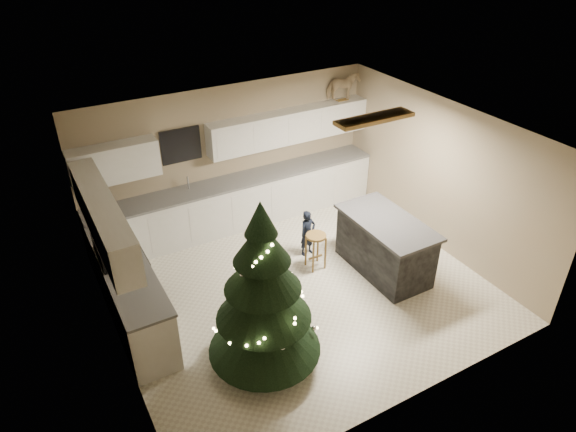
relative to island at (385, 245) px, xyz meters
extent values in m
plane|color=silver|center=(-1.46, 0.26, -0.48)|extent=(5.50, 5.50, 0.00)
cube|color=gray|center=(-1.46, 2.76, 0.82)|extent=(5.50, 0.02, 2.60)
cube|color=gray|center=(-1.46, -2.24, 0.82)|extent=(5.50, 0.02, 2.60)
cube|color=gray|center=(-4.21, 0.26, 0.82)|extent=(0.02, 5.00, 2.60)
cube|color=gray|center=(1.29, 0.26, 0.82)|extent=(0.02, 5.00, 2.60)
cube|color=silver|center=(-1.46, 0.26, 2.12)|extent=(5.50, 5.00, 0.02)
cube|color=brown|center=(-0.16, 0.36, 2.07)|extent=(1.25, 0.32, 0.06)
cube|color=white|center=(-0.16, 0.36, 2.04)|extent=(1.15, 0.24, 0.02)
cube|color=silver|center=(-1.46, 2.46, -0.03)|extent=(5.48, 0.60, 0.90)
cube|color=silver|center=(-3.91, 0.86, -0.03)|extent=(0.60, 2.60, 0.90)
cube|color=slate|center=(-1.46, 2.45, 0.44)|extent=(5.48, 0.62, 0.04)
cube|color=slate|center=(-3.90, 0.86, 0.44)|extent=(0.62, 2.60, 0.04)
cube|color=silver|center=(-3.51, 2.58, 1.22)|extent=(1.40, 0.35, 0.60)
cube|color=silver|center=(-0.31, 2.58, 1.22)|extent=(3.20, 0.35, 0.60)
cube|color=silver|center=(-4.03, 0.98, 1.22)|extent=(0.35, 2.60, 0.60)
cube|color=black|center=(-2.36, 2.73, 1.22)|extent=(0.70, 0.04, 0.60)
cube|color=#99999E|center=(-2.36, 2.46, 0.42)|extent=(0.55, 0.40, 0.06)
cylinder|color=#99999E|center=(-2.36, 2.56, 0.58)|extent=(0.03, 0.03, 0.24)
cube|color=black|center=(-3.89, 1.16, -0.03)|extent=(0.64, 0.75, 0.90)
cube|color=black|center=(-4.14, 1.16, 0.57)|extent=(0.10, 0.75, 0.30)
cube|color=black|center=(0.00, 0.00, -0.03)|extent=(0.80, 1.60, 0.90)
cube|color=black|center=(0.00, 0.00, 0.45)|extent=(0.90, 1.70, 0.05)
cylinder|color=brown|center=(-0.93, 0.61, 0.13)|extent=(0.33, 0.33, 0.04)
cylinder|color=brown|center=(-1.05, 0.49, -0.18)|extent=(0.04, 0.04, 0.59)
cylinder|color=brown|center=(-0.82, 0.49, -0.18)|extent=(0.04, 0.04, 0.59)
cylinder|color=brown|center=(-1.05, 0.73, -0.18)|extent=(0.04, 0.04, 0.59)
cylinder|color=brown|center=(-0.82, 0.73, -0.18)|extent=(0.04, 0.04, 0.59)
cube|color=brown|center=(-0.93, 0.61, -0.28)|extent=(0.25, 0.03, 0.03)
cylinder|color=#3F2816|center=(-2.60, -0.81, -0.32)|extent=(0.13, 0.13, 0.32)
cone|color=black|center=(-2.60, -0.81, 0.12)|extent=(1.47, 1.47, 0.76)
cone|color=black|center=(-2.60, -0.81, 0.60)|extent=(1.21, 1.21, 0.65)
cone|color=black|center=(-2.60, -0.81, 1.04)|extent=(0.95, 0.95, 0.60)
cone|color=black|center=(-2.60, -0.81, 1.42)|extent=(0.69, 0.69, 0.54)
cone|color=black|center=(-2.60, -0.81, 1.74)|extent=(0.39, 0.39, 0.43)
sphere|color=#FFD88C|center=(-1.84, -0.81, -0.21)|extent=(0.04, 0.04, 0.04)
sphere|color=#FFD88C|center=(-1.91, -0.54, -0.15)|extent=(0.04, 0.04, 0.04)
sphere|color=#FFD88C|center=(-2.06, -0.32, -0.10)|extent=(0.04, 0.04, 0.04)
sphere|color=#FFD88C|center=(-2.29, -0.17, -0.05)|extent=(0.04, 0.04, 0.04)
sphere|color=#FFD88C|center=(-2.54, -0.12, 0.01)|extent=(0.04, 0.04, 0.04)
sphere|color=#FFD88C|center=(-2.79, -0.16, 0.06)|extent=(0.04, 0.04, 0.04)
sphere|color=#FFD88C|center=(-3.00, -0.28, 0.12)|extent=(0.04, 0.04, 0.04)
sphere|color=#FFD88C|center=(-3.14, -0.47, 0.17)|extent=(0.04, 0.04, 0.04)
sphere|color=#FFD88C|center=(-3.21, -0.69, 0.22)|extent=(0.04, 0.04, 0.04)
sphere|color=#FFD88C|center=(-3.20, -0.91, 0.28)|extent=(0.04, 0.04, 0.04)
sphere|color=#FFD88C|center=(-3.10, -1.11, 0.33)|extent=(0.04, 0.04, 0.04)
sphere|color=#FFD88C|center=(-2.95, -1.25, 0.39)|extent=(0.04, 0.04, 0.04)
sphere|color=#FFD88C|center=(-2.76, -1.33, 0.44)|extent=(0.04, 0.04, 0.04)
sphere|color=#FFD88C|center=(-2.56, -1.33, 0.50)|extent=(0.04, 0.04, 0.04)
sphere|color=#FFD88C|center=(-2.39, -1.27, 0.55)|extent=(0.04, 0.04, 0.04)
sphere|color=#FFD88C|center=(-2.25, -1.14, 0.60)|extent=(0.04, 0.04, 0.04)
sphere|color=#FFD88C|center=(-2.17, -0.99, 0.66)|extent=(0.04, 0.04, 0.04)
sphere|color=#FFD88C|center=(-2.16, -0.82, 0.71)|extent=(0.04, 0.04, 0.04)
sphere|color=#FFD88C|center=(-2.20, -0.66, 0.77)|extent=(0.04, 0.04, 0.04)
sphere|color=#FFD88C|center=(-2.29, -0.54, 0.82)|extent=(0.04, 0.04, 0.04)
sphere|color=#FFD88C|center=(-2.42, -0.46, 0.87)|extent=(0.04, 0.04, 0.04)
sphere|color=#FFD88C|center=(-2.56, -0.44, 0.93)|extent=(0.04, 0.04, 0.04)
sphere|color=#FFD88C|center=(-2.69, -0.47, 0.98)|extent=(0.04, 0.04, 0.04)
sphere|color=#FFD88C|center=(-2.80, -0.54, 1.04)|extent=(0.04, 0.04, 0.04)
sphere|color=#FFD88C|center=(-2.87, -0.63, 1.09)|extent=(0.04, 0.04, 0.04)
sphere|color=#FFD88C|center=(-2.90, -0.75, 1.14)|extent=(0.04, 0.04, 0.04)
sphere|color=#FFD88C|center=(-2.88, -0.85, 1.20)|extent=(0.04, 0.04, 0.04)
sphere|color=#FFD88C|center=(-2.83, -0.94, 1.25)|extent=(0.04, 0.04, 0.04)
sphere|color=#FFD88C|center=(-2.76, -1.00, 1.31)|extent=(0.04, 0.04, 0.04)
sphere|color=#FFD88C|center=(-2.67, -1.02, 1.36)|extent=(0.04, 0.04, 0.04)
sphere|color=#FFD88C|center=(-2.59, -1.01, 1.42)|extent=(0.04, 0.04, 0.04)
sphere|color=#FFD88C|center=(-2.53, -0.98, 1.47)|extent=(0.04, 0.04, 0.04)
sphere|color=#FFD88C|center=(-2.49, -0.93, 1.52)|extent=(0.04, 0.04, 0.04)
sphere|color=#FFD88C|center=(-2.47, -0.87, 1.58)|extent=(0.04, 0.04, 0.04)
sphere|color=#FFD88C|center=(-2.48, -0.81, 1.63)|extent=(0.04, 0.04, 0.04)
sphere|color=#FFD88C|center=(-2.50, -0.77, 1.69)|extent=(0.04, 0.04, 0.04)
sphere|color=#FFD88C|center=(-2.53, -0.75, 1.74)|extent=(0.04, 0.04, 0.04)
sphere|color=#FFD88C|center=(-2.57, -0.75, 1.79)|extent=(0.04, 0.04, 0.04)
sphere|color=silver|center=(-1.94, -0.81, -0.07)|extent=(0.08, 0.08, 0.08)
sphere|color=silver|center=(-2.96, -0.32, 0.09)|extent=(0.08, 0.08, 0.08)
sphere|color=silver|center=(-2.77, -1.33, 0.25)|extent=(0.08, 0.08, 0.08)
sphere|color=silver|center=(-2.14, -0.66, 0.41)|extent=(0.08, 0.08, 0.08)
sphere|color=silver|center=(-2.96, -0.56, 0.58)|extent=(0.08, 0.08, 0.08)
sphere|color=silver|center=(-2.60, -1.18, 0.74)|extent=(0.08, 0.08, 0.08)
sphere|color=silver|center=(-2.35, -0.62, 0.90)|extent=(0.08, 0.08, 0.08)
sphere|color=silver|center=(-2.85, -0.73, 1.06)|extent=(0.08, 0.08, 0.08)
sphere|color=silver|center=(-2.54, -1.00, 1.23)|extent=(0.08, 0.08, 0.08)
sphere|color=silver|center=(-2.52, -0.69, 1.39)|extent=(0.08, 0.08, 0.08)
sphere|color=silver|center=(-2.69, -0.81, 1.55)|extent=(0.08, 0.08, 0.08)
sphere|color=silver|center=(-2.59, -0.83, 1.71)|extent=(0.08, 0.08, 0.08)
imported|color=black|center=(-0.85, 1.00, -0.06)|extent=(0.33, 0.24, 0.84)
cube|color=brown|center=(0.84, 2.54, 1.53)|extent=(0.24, 0.02, 0.02)
cube|color=brown|center=(0.84, 2.62, 1.53)|extent=(0.24, 0.02, 0.02)
imported|color=beige|center=(0.84, 2.58, 1.79)|extent=(0.64, 0.39, 0.51)
camera|label=1|loc=(-4.72, -5.19, 4.73)|focal=32.00mm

